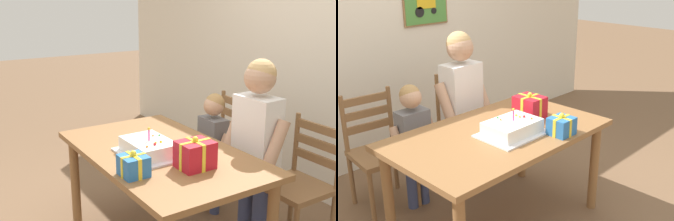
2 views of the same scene
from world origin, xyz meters
The scene contains 9 objects.
back_wall centered at (0.00, 1.61, 1.30)m, with size 6.40×0.11×2.60m.
dining_table centered at (0.00, 0.00, 0.66)m, with size 1.51×0.91×0.75m.
birthday_cake centered at (0.03, -0.11, 0.80)m, with size 0.44×0.34×0.19m.
gift_box_red_large centered at (0.26, -0.35, 0.81)m, with size 0.16×0.15×0.16m.
gift_box_beside_cake centered at (0.36, 0.02, 0.84)m, with size 0.18×0.21×0.20m.
chair_left centered at (-0.44, 0.88, 0.47)m, with size 0.46×0.46×0.92m.
chair_right centered at (0.45, 0.88, 0.47)m, with size 0.42×0.42×0.92m.
child_older centered at (0.23, 0.65, 0.82)m, with size 0.49×0.28×1.35m.
child_younger centered at (-0.26, 0.65, 0.61)m, with size 0.37×0.21×1.01m.
Camera 1 is at (2.28, -1.39, 1.76)m, focal length 45.31 mm.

